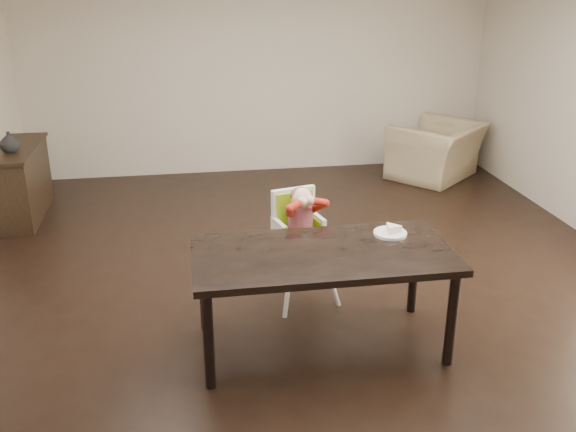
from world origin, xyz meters
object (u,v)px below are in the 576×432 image
Objects in this scene: dining_table at (323,262)px; high_chair at (299,221)px; sideboard at (21,182)px; armchair at (437,142)px.

high_chair is at bearing 92.15° from dining_table.
dining_table is 0.75m from high_chair.
dining_table is at bearing -48.77° from sideboard.
armchair reaches higher than dining_table.
armchair is 0.87× the size of sideboard.
armchair is at bearing 57.77° from dining_table.
dining_table is 1.85× the size of high_chair.
sideboard is at bearing 131.23° from dining_table.
sideboard is (-4.98, -0.61, -0.08)m from armchair.
high_chair is at bearing -41.07° from sideboard.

